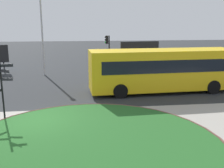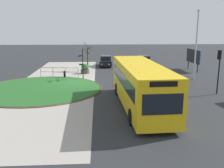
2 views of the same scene
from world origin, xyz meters
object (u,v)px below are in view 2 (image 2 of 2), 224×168
(car_near_lane, at_px, (106,61))
(lamppost_tall, at_px, (196,43))
(bollard_foreground, at_px, (64,74))
(traffic_light_near, at_px, (219,62))
(signpost_directional, at_px, (82,62))
(planter_near_signpost, at_px, (85,69))
(street_tree_bare, at_px, (88,57))
(billboard_left, at_px, (193,57))
(bus_yellow, at_px, (140,84))
(car_far_lane, at_px, (143,61))

(car_near_lane, xyz_separation_m, lamppost_tall, (10.25, 9.44, 3.33))
(bollard_foreground, xyz_separation_m, traffic_light_near, (7.74, 14.06, 2.33))
(signpost_directional, relative_size, bollard_foreground, 4.04)
(planter_near_signpost, bearing_deg, bollard_foreground, -38.86)
(signpost_directional, height_order, street_tree_bare, street_tree_bare)
(car_near_lane, distance_m, billboard_left, 12.36)
(bus_yellow, xyz_separation_m, billboard_left, (-15.24, 9.67, 0.19))
(traffic_light_near, bearing_deg, car_near_lane, 36.77)
(bollard_foreground, relative_size, planter_near_signpost, 0.67)
(bollard_foreground, distance_m, lamppost_tall, 14.96)
(lamppost_tall, bearing_deg, car_near_lane, -137.35)
(street_tree_bare, bearing_deg, bollard_foreground, -26.23)
(lamppost_tall, distance_m, street_tree_bare, 13.83)
(car_far_lane, xyz_separation_m, traffic_light_near, (16.51, 3.45, 2.08))
(signpost_directional, xyz_separation_m, bollard_foreground, (-1.00, -2.14, -1.51))
(signpost_directional, height_order, bollard_foreground, signpost_directional)
(bus_yellow, xyz_separation_m, lamppost_tall, (-9.43, 7.63, 2.36))
(car_far_lane, bearing_deg, street_tree_bare, -68.06)
(bus_yellow, relative_size, traffic_light_near, 2.85)
(signpost_directional, height_order, car_near_lane, signpost_directional)
(traffic_light_near, xyz_separation_m, street_tree_bare, (-12.74, -11.60, -0.92))
(traffic_light_near, height_order, planter_near_signpost, traffic_light_near)
(planter_near_signpost, bearing_deg, car_far_lane, 125.69)
(bus_yellow, distance_m, traffic_light_near, 8.02)
(bus_yellow, bearing_deg, car_near_lane, -177.47)
(traffic_light_near, bearing_deg, planter_near_signpost, 56.49)
(bollard_foreground, bearing_deg, lamppost_tall, 83.85)
(car_far_lane, bearing_deg, bus_yellow, -13.75)
(car_near_lane, relative_size, lamppost_tall, 0.57)
(lamppost_tall, relative_size, billboard_left, 1.81)
(car_far_lane, distance_m, traffic_light_near, 16.99)
(car_far_lane, distance_m, street_tree_bare, 9.05)
(signpost_directional, distance_m, car_far_lane, 12.99)
(signpost_directional, height_order, traffic_light_near, traffic_light_near)
(car_far_lane, distance_m, lamppost_tall, 11.51)
(signpost_directional, bearing_deg, traffic_light_near, 60.51)
(car_far_lane, bearing_deg, billboard_left, 49.58)
(car_near_lane, bearing_deg, street_tree_bare, -30.95)
(billboard_left, height_order, street_tree_bare, street_tree_bare)
(bus_yellow, bearing_deg, car_far_lane, 166.38)
(car_far_lane, distance_m, planter_near_signpost, 10.36)
(bus_yellow, bearing_deg, signpost_directional, -157.65)
(car_far_lane, relative_size, traffic_light_near, 1.17)
(bus_yellow, height_order, car_near_lane, bus_yellow)
(signpost_directional, bearing_deg, bollard_foreground, -115.01)
(car_near_lane, height_order, street_tree_bare, street_tree_bare)
(bollard_foreground, distance_m, bus_yellow, 12.98)
(car_far_lane, xyz_separation_m, billboard_left, (4.51, 5.87, 1.17))
(bus_yellow, bearing_deg, bollard_foreground, -150.93)
(bollard_foreground, relative_size, bus_yellow, 0.08)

